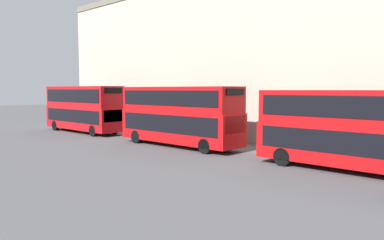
# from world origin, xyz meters

# --- Properties ---
(bus_leading) EXTENTS (2.59, 10.46, 4.14)m
(bus_leading) POSITION_xyz_m (1.60, 4.91, 2.29)
(bus_leading) COLOR #B20C0F
(bus_leading) RESTS_ON ground
(bus_second_in_queue) EXTENTS (2.59, 10.30, 4.37)m
(bus_second_in_queue) POSITION_xyz_m (1.60, 17.71, 2.41)
(bus_second_in_queue) COLOR #B20C0F
(bus_second_in_queue) RESTS_ON ground
(bus_third_in_queue) EXTENTS (2.59, 10.25, 4.47)m
(bus_third_in_queue) POSITION_xyz_m (1.60, 30.93, 2.46)
(bus_third_in_queue) COLOR #A80F14
(bus_third_in_queue) RESTS_ON ground
(pedestrian) EXTENTS (0.36, 0.36, 1.82)m
(pedestrian) POSITION_xyz_m (3.85, 31.05, 0.84)
(pedestrian) COLOR #26262D
(pedestrian) RESTS_ON ground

